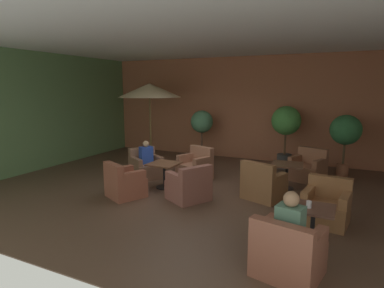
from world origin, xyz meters
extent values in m
cube|color=#4F382A|center=(0.00, 0.00, -0.01)|extent=(9.83, 8.08, 0.02)
cube|color=#A96344|center=(0.00, 4.00, 1.77)|extent=(9.83, 0.08, 3.53)
cube|color=#597F4D|center=(-4.88, 0.00, 1.77)|extent=(0.08, 8.08, 3.53)
cube|color=silver|center=(0.00, 0.00, 3.56)|extent=(9.83, 8.08, 0.06)
cylinder|color=black|center=(3.13, -1.77, 0.01)|extent=(0.39, 0.39, 0.02)
cylinder|color=black|center=(3.13, -1.77, 0.30)|extent=(0.07, 0.07, 0.60)
cube|color=brown|center=(3.13, -1.77, 0.61)|extent=(0.64, 0.64, 0.03)
cube|color=#915E37|center=(3.27, -0.77, 0.20)|extent=(0.87, 0.84, 0.41)
cube|color=#915E37|center=(3.31, -0.48, 0.62)|extent=(0.79, 0.27, 0.42)
cube|color=#915E37|center=(3.58, -0.86, 0.51)|extent=(0.22, 0.59, 0.21)
cube|color=#915E37|center=(2.95, -0.77, 0.51)|extent=(0.22, 0.59, 0.21)
cube|color=brown|center=(2.91, -2.75, 0.22)|extent=(0.95, 0.89, 0.45)
cube|color=brown|center=(2.85, -3.03, 0.64)|extent=(0.83, 0.33, 0.37)
cube|color=brown|center=(2.59, -2.64, 0.56)|extent=(0.26, 0.59, 0.22)
cube|color=brown|center=(3.25, -2.78, 0.56)|extent=(0.26, 0.59, 0.22)
cylinder|color=black|center=(-0.49, -0.18, 0.01)|extent=(0.42, 0.42, 0.02)
cylinder|color=black|center=(-0.49, -0.18, 0.30)|extent=(0.07, 0.07, 0.60)
cube|color=brown|center=(-0.49, -0.18, 0.61)|extent=(0.71, 0.71, 0.03)
cube|color=brown|center=(-1.39, 0.38, 0.21)|extent=(1.05, 1.04, 0.41)
cube|color=brown|center=(-1.64, 0.54, 0.61)|extent=(0.54, 0.73, 0.40)
cube|color=brown|center=(-1.19, 0.62, 0.51)|extent=(0.57, 0.42, 0.19)
cube|color=brown|center=(-1.52, 0.09, 0.51)|extent=(0.57, 0.42, 0.19)
cube|color=brown|center=(-0.95, -1.13, 0.22)|extent=(0.98, 0.98, 0.44)
cube|color=brown|center=(-1.07, -1.39, 0.63)|extent=(0.73, 0.47, 0.38)
cube|color=brown|center=(-1.19, -0.97, 0.54)|extent=(0.39, 0.59, 0.20)
cube|color=brown|center=(-0.67, -1.22, 0.54)|extent=(0.39, 0.59, 0.20)
cube|color=brown|center=(0.43, -0.71, 0.21)|extent=(1.05, 1.06, 0.42)
cube|color=brown|center=(0.69, -0.85, 0.62)|extent=(0.54, 0.77, 0.39)
cube|color=brown|center=(0.24, -0.96, 0.53)|extent=(0.59, 0.43, 0.22)
cube|color=brown|center=(0.55, -0.41, 0.53)|extent=(0.59, 0.43, 0.22)
cube|color=#8F5D45|center=(-0.12, 0.81, 0.22)|extent=(0.97, 0.95, 0.43)
cube|color=#8F5D45|center=(-0.02, 1.08, 0.65)|extent=(0.78, 0.42, 0.44)
cube|color=#8F5D45|center=(0.17, 0.67, 0.55)|extent=(0.32, 0.58, 0.23)
cube|color=#8F5D45|center=(-0.43, 0.89, 0.55)|extent=(0.32, 0.58, 0.23)
cylinder|color=black|center=(2.29, 1.04, 0.01)|extent=(0.36, 0.36, 0.02)
cylinder|color=black|center=(2.29, 1.04, 0.30)|extent=(0.07, 0.07, 0.60)
cube|color=brown|center=(2.29, 1.04, 0.61)|extent=(0.80, 0.80, 0.03)
cube|color=brown|center=(1.95, 0.08, 0.21)|extent=(1.00, 0.94, 0.42)
cube|color=brown|center=(1.85, -0.18, 0.65)|extent=(0.82, 0.42, 0.46)
cube|color=brown|center=(1.65, 0.22, 0.52)|extent=(0.34, 0.57, 0.20)
cube|color=brown|center=(2.27, 0.00, 0.52)|extent=(0.34, 0.57, 0.20)
cube|color=#935C3F|center=(2.67, 1.99, 0.21)|extent=(1.02, 0.97, 0.42)
cube|color=#935C3F|center=(2.77, 2.25, 0.64)|extent=(0.81, 0.45, 0.44)
cube|color=#935C3F|center=(2.97, 1.83, 0.53)|extent=(0.33, 0.57, 0.21)
cube|color=#935C3F|center=(2.34, 2.08, 0.53)|extent=(0.33, 0.57, 0.21)
cylinder|color=#2D2D2D|center=(-2.31, 2.06, 0.04)|extent=(0.32, 0.32, 0.08)
cylinder|color=brown|center=(-2.31, 2.06, 1.28)|extent=(0.06, 0.06, 2.57)
cone|color=beige|center=(-2.31, 2.06, 2.39)|extent=(2.06, 2.06, 0.45)
cylinder|color=#A66041|center=(3.53, 2.94, 0.17)|extent=(0.32, 0.32, 0.35)
cylinder|color=brown|center=(3.53, 2.94, 0.65)|extent=(0.06, 0.06, 0.62)
sphere|color=#2F6D3C|center=(3.53, 2.94, 1.32)|extent=(0.84, 0.84, 0.84)
cylinder|color=#3B362F|center=(-0.87, 3.02, 0.18)|extent=(0.37, 0.37, 0.36)
cylinder|color=brown|center=(-0.87, 3.02, 0.69)|extent=(0.06, 0.06, 0.66)
sphere|color=#457953|center=(-0.87, 3.02, 1.34)|extent=(0.76, 0.76, 0.76)
cylinder|color=#363736|center=(1.88, 3.16, 0.22)|extent=(0.44, 0.44, 0.43)
cylinder|color=brown|center=(1.88, 3.16, 0.77)|extent=(0.06, 0.06, 0.67)
sphere|color=#41873B|center=(1.88, 3.16, 1.49)|extent=(0.89, 0.89, 0.89)
cube|color=#24409E|center=(-1.39, 0.38, 0.65)|extent=(0.36, 0.40, 0.47)
sphere|color=#A5815C|center=(-1.39, 0.38, 0.96)|extent=(0.17, 0.17, 0.17)
cube|color=#4F755F|center=(2.91, -2.75, 0.71)|extent=(0.38, 0.32, 0.51)
sphere|color=#A17555|center=(2.91, -2.75, 1.05)|extent=(0.21, 0.21, 0.21)
cylinder|color=white|center=(3.05, -1.81, 0.69)|extent=(0.08, 0.08, 0.11)
camera|label=1|loc=(3.42, -6.82, 2.46)|focal=29.74mm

